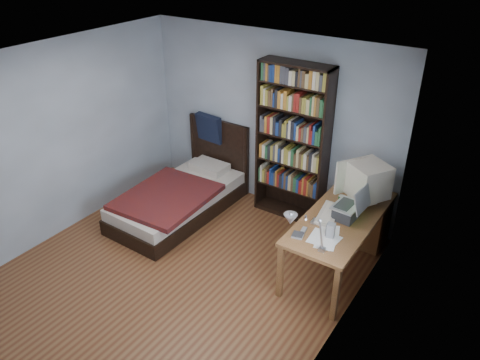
% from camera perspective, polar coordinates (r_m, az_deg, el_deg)
% --- Properties ---
extents(room, '(4.20, 4.24, 2.50)m').
position_cam_1_polar(room, '(5.00, -8.38, -0.49)').
color(room, '#5A2E1A').
rests_on(room, ground).
extents(desk, '(0.75, 1.75, 0.73)m').
position_cam_1_polar(desk, '(6.06, 13.80, -4.61)').
color(desk, brown).
rests_on(desk, floor).
extents(crt_monitor, '(0.63, 0.57, 0.51)m').
position_cam_1_polar(crt_monitor, '(5.70, 15.12, -0.02)').
color(crt_monitor, beige).
rests_on(crt_monitor, desk).
extents(laptop, '(0.36, 0.36, 0.42)m').
position_cam_1_polar(laptop, '(5.41, 13.02, -3.56)').
color(laptop, '#2D2D30').
rests_on(laptop, desk).
extents(desk_lamp, '(0.25, 0.55, 0.65)m').
position_cam_1_polar(desk_lamp, '(4.36, 6.86, -5.18)').
color(desk_lamp, '#99999E').
rests_on(desk_lamp, desk).
extents(keyboard, '(0.28, 0.53, 0.05)m').
position_cam_1_polar(keyboard, '(5.47, 10.72, -4.09)').
color(keyboard, beige).
rests_on(keyboard, desk).
extents(speaker, '(0.10, 0.10, 0.17)m').
position_cam_1_polar(speaker, '(5.08, 11.00, -6.08)').
color(speaker, gray).
rests_on(speaker, desk).
extents(soda_can, '(0.07, 0.07, 0.13)m').
position_cam_1_polar(soda_can, '(5.66, 12.22, -2.49)').
color(soda_can, '#073716').
rests_on(soda_can, desk).
extents(mouse, '(0.07, 0.12, 0.04)m').
position_cam_1_polar(mouse, '(5.74, 13.05, -2.67)').
color(mouse, silver).
rests_on(mouse, desk).
extents(phone_silver, '(0.06, 0.11, 0.02)m').
position_cam_1_polar(phone_silver, '(5.33, 9.03, -4.97)').
color(phone_silver, silver).
rests_on(phone_silver, desk).
extents(phone_grey, '(0.06, 0.10, 0.02)m').
position_cam_1_polar(phone_grey, '(5.17, 7.79, -6.03)').
color(phone_grey, gray).
rests_on(phone_grey, desk).
extents(external_drive, '(0.14, 0.14, 0.02)m').
position_cam_1_polar(external_drive, '(5.08, 7.06, -6.70)').
color(external_drive, gray).
rests_on(external_drive, desk).
extents(bookshelf, '(0.98, 0.30, 2.18)m').
position_cam_1_polar(bookshelf, '(6.29, 6.40, 4.43)').
color(bookshelf, black).
rests_on(bookshelf, floor).
extents(bed, '(1.12, 2.09, 1.16)m').
position_cam_1_polar(bed, '(6.74, -7.13, -1.88)').
color(bed, black).
rests_on(bed, floor).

